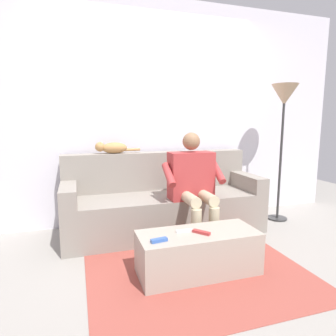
# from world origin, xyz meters

# --- Properties ---
(ground_plane) EXTENTS (8.00, 8.00, 0.00)m
(ground_plane) POSITION_xyz_m (0.00, 0.60, 0.00)
(ground_plane) COLOR gray
(back_wall) EXTENTS (5.10, 0.06, 2.65)m
(back_wall) POSITION_xyz_m (0.00, -0.58, 1.33)
(back_wall) COLOR silver
(back_wall) RESTS_ON ground
(couch) EXTENTS (2.17, 0.76, 0.87)m
(couch) POSITION_xyz_m (0.00, -0.15, 0.31)
(couch) COLOR gray
(couch) RESTS_ON ground
(coffee_table) EXTENTS (0.98, 0.41, 0.35)m
(coffee_table) POSITION_xyz_m (0.00, 0.86, 0.17)
(coffee_table) COLOR #A89E8E
(coffee_table) RESTS_ON ground
(person_solo_seated) EXTENTS (0.60, 0.53, 1.12)m
(person_solo_seated) POSITION_xyz_m (-0.20, 0.24, 0.63)
(person_solo_seated) COLOR #B23838
(person_solo_seated) RESTS_ON ground
(cat_on_backrest) EXTENTS (0.50, 0.14, 0.14)m
(cat_on_backrest) POSITION_xyz_m (0.52, -0.38, 0.94)
(cat_on_backrest) COLOR #B7844C
(cat_on_backrest) RESTS_ON couch
(remote_white) EXTENTS (0.13, 0.04, 0.02)m
(remote_white) POSITION_xyz_m (0.11, 0.82, 0.36)
(remote_white) COLOR white
(remote_white) RESTS_ON coffee_table
(remote_red) EXTENTS (0.12, 0.14, 0.02)m
(remote_red) POSITION_xyz_m (-0.01, 0.89, 0.36)
(remote_red) COLOR #B73333
(remote_red) RESTS_ON coffee_table
(remote_blue) EXTENTS (0.13, 0.06, 0.03)m
(remote_blue) POSITION_xyz_m (0.35, 0.94, 0.36)
(remote_blue) COLOR #3860B7
(remote_blue) RESTS_ON coffee_table
(floor_rug) EXTENTS (1.77, 1.65, 0.01)m
(floor_rug) POSITION_xyz_m (0.00, 0.74, 0.00)
(floor_rug) COLOR #9E473D
(floor_rug) RESTS_ON ground
(floor_lamp) EXTENTS (0.31, 0.31, 1.67)m
(floor_lamp) POSITION_xyz_m (-1.49, -0.07, 1.44)
(floor_lamp) COLOR #2D2D2D
(floor_lamp) RESTS_ON ground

